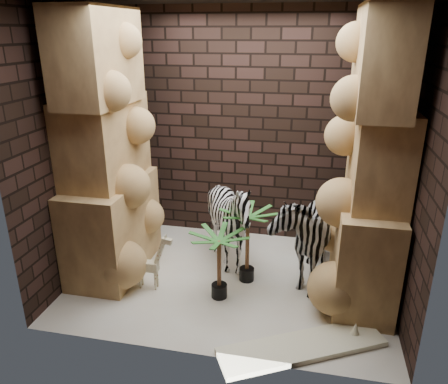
% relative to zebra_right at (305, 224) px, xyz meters
% --- Properties ---
extents(floor, '(3.50, 3.50, 0.00)m').
position_rel_zebra_right_xyz_m(floor, '(-0.81, -0.27, -0.67)').
color(floor, white).
rests_on(floor, ground).
extents(wall_back, '(3.50, 0.00, 3.50)m').
position_rel_zebra_right_xyz_m(wall_back, '(-0.81, 0.98, 0.83)').
color(wall_back, black).
rests_on(wall_back, ground).
extents(wall_front, '(3.50, 0.00, 3.50)m').
position_rel_zebra_right_xyz_m(wall_front, '(-0.81, -1.52, 0.83)').
color(wall_front, black).
rests_on(wall_front, ground).
extents(wall_left, '(0.00, 3.00, 3.00)m').
position_rel_zebra_right_xyz_m(wall_left, '(-2.56, -0.27, 0.83)').
color(wall_left, black).
rests_on(wall_left, ground).
extents(wall_right, '(0.00, 3.00, 3.00)m').
position_rel_zebra_right_xyz_m(wall_right, '(0.94, -0.27, 0.83)').
color(wall_right, black).
rests_on(wall_right, ground).
extents(rock_pillar_left, '(0.68, 1.30, 3.00)m').
position_rel_zebra_right_xyz_m(rock_pillar_left, '(-2.21, -0.27, 0.83)').
color(rock_pillar_left, '#E1B872').
rests_on(rock_pillar_left, floor).
extents(rock_pillar_right, '(0.58, 1.25, 3.00)m').
position_rel_zebra_right_xyz_m(rock_pillar_right, '(0.61, -0.27, 0.83)').
color(rock_pillar_right, '#E1B872').
rests_on(rock_pillar_right, floor).
extents(zebra_right, '(0.73, 1.19, 1.33)m').
position_rel_zebra_right_xyz_m(zebra_right, '(0.00, 0.00, 0.00)').
color(zebra_right, white).
rests_on(zebra_right, floor).
extents(zebra_left, '(1.25, 1.41, 1.08)m').
position_rel_zebra_right_xyz_m(zebra_left, '(-0.86, 0.02, -0.13)').
color(zebra_left, white).
rests_on(zebra_left, floor).
extents(giraffe_toy, '(0.36, 0.12, 0.69)m').
position_rel_zebra_right_xyz_m(giraffe_toy, '(-1.66, -0.61, -0.32)').
color(giraffe_toy, beige).
rests_on(giraffe_toy, floor).
extents(palm_front, '(0.36, 0.36, 0.89)m').
position_rel_zebra_right_xyz_m(palm_front, '(-0.61, -0.23, -0.22)').
color(palm_front, '#236D1D').
rests_on(palm_front, floor).
extents(palm_back, '(0.36, 0.36, 0.77)m').
position_rel_zebra_right_xyz_m(palm_back, '(-0.85, -0.62, -0.28)').
color(palm_back, '#236D1D').
rests_on(palm_back, floor).
extents(surfboard, '(1.53, 1.06, 0.05)m').
position_rel_zebra_right_xyz_m(surfboard, '(0.06, -1.27, -0.64)').
color(surfboard, '#F7F2C7').
rests_on(surfboard, floor).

